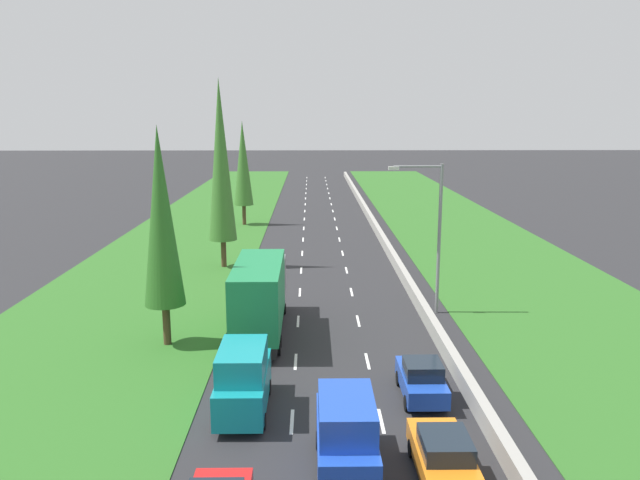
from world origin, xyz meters
The scene contains 14 objects.
ground_plane centered at (0.00, 60.00, 0.00)m, with size 300.00×300.00×0.00m, color #28282B.
grass_verge_left centered at (-12.65, 60.00, 0.02)m, with size 14.00×140.00×0.04m, color #2D6623.
grass_verge_right centered at (14.35, 60.00, 0.02)m, with size 14.00×140.00×0.04m, color #2D6623.
median_barrier centered at (5.70, 60.00, 0.42)m, with size 0.44×120.00×0.85m, color #9E9B93.
lane_markings centered at (0.00, 60.00, 0.01)m, with size 3.64×116.00×0.01m.
blue_van_centre_lane centered at (0.15, 17.38, 1.40)m, with size 1.96×4.90×2.82m.
orange_sedan_right_lane centered at (3.33, 16.98, 0.81)m, with size 1.82×4.50×1.64m.
teal_van_left_lane centered at (-3.71, 21.86, 1.40)m, with size 1.96×4.90×2.82m.
blue_hatchback_right_lane centered at (3.66, 23.02, 0.84)m, with size 1.74×3.90×1.72m.
green_box_truck_left_lane centered at (-3.75, 30.91, 2.18)m, with size 2.46×9.40×4.18m.
poplar_tree_second centered at (-8.49, 29.40, 6.72)m, with size 2.08×2.08×11.34m.
poplar_tree_third centered at (-7.86, 46.23, 8.33)m, with size 2.16×2.16×14.56m.
poplar_tree_fourth centered at (-8.26, 65.33, 6.65)m, with size 2.08×2.08×11.21m.
street_light_mast centered at (6.27, 34.51, 5.23)m, with size 3.20×0.28×9.00m.
Camera 1 is at (-0.98, -1.32, 11.78)m, focal length 34.76 mm.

